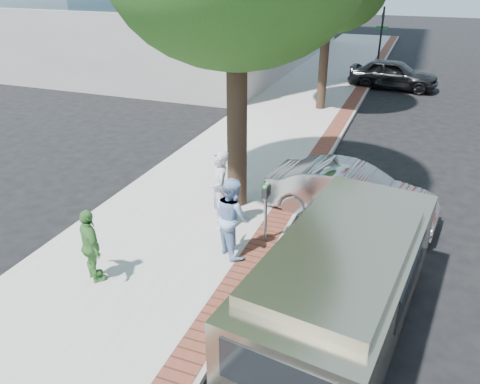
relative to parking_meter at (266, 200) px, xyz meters
The scene contains 13 objects.
ground 1.44m from the parking_meter, 156.32° to the right, with size 120.00×120.00×0.00m, color black.
sidewalk 8.08m from the parking_meter, 106.15° to the left, with size 5.00×60.00×0.15m, color #9E9991.
brick_strip 7.75m from the parking_meter, 90.18° to the left, with size 0.60×60.00×0.01m, color brown.
curb 7.77m from the parking_meter, 87.57° to the left, with size 0.10×60.00×0.15m, color gray.
office_base 25.67m from the parking_meter, 122.33° to the left, with size 18.20×22.20×4.00m, color gray.
signal_near 21.71m from the parking_meter, 89.54° to the left, with size 0.70×0.15×3.80m.
parking_meter is the anchor object (origin of this frame).
person_gray 1.26m from the parking_meter, 169.47° to the left, with size 0.72×0.48×1.99m, color #BBBBC0.
person_officer 0.94m from the parking_meter, 124.26° to the right, with size 0.89×0.69×1.83m, color #93B2E3.
person_green 3.89m from the parking_meter, 135.77° to the right, with size 0.94×0.39×1.60m, color #48883E.
sedan_silver 2.67m from the parking_meter, 51.98° to the left, with size 1.50×4.29×1.41m, color #A5A7AC.
bg_car 17.36m from the parking_meter, 85.23° to the left, with size 1.84×4.57×1.56m, color black.
van 3.04m from the parking_meter, 44.63° to the right, with size 2.80×5.73×2.03m.
Camera 1 is at (3.57, -8.71, 6.01)m, focal length 35.00 mm.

